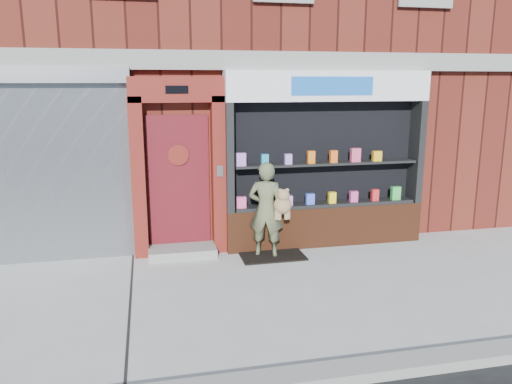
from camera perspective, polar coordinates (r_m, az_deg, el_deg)
name	(u,v)px	position (r m, az deg, el deg)	size (l,w,h in m)	color
ground	(247,293)	(6.93, -1.03, -11.52)	(80.00, 80.00, 0.00)	#9E9E99
curb	(292,380)	(5.06, 4.10, -20.61)	(60.00, 0.30, 0.12)	gray
building	(196,30)	(12.32, -6.89, 17.94)	(12.00, 8.16, 8.00)	#4E1812
shutter_bay	(30,155)	(8.39, -24.44, 3.85)	(3.10, 0.30, 3.04)	gray
red_door_bay	(179,167)	(8.19, -8.80, 2.79)	(1.52, 0.58, 2.90)	#5F1510
pharmacy_bay	(325,168)	(8.68, 7.94, 2.79)	(3.50, 0.41, 3.00)	#5A2915
woman	(268,209)	(8.08, 1.32, -1.98)	(0.72, 0.56, 1.57)	#53583A
doormat	(272,255)	(8.33, 1.81, -7.19)	(1.04, 0.73, 0.03)	black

